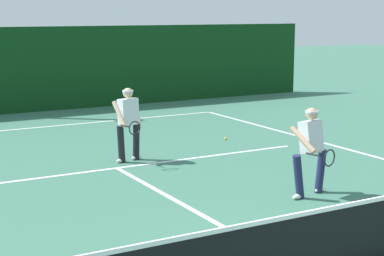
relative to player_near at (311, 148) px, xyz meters
name	(u,v)px	position (x,y,z in m)	size (l,w,h in m)	color
court_line_baseline_far	(43,127)	(-2.18, 8.83, -0.85)	(10.80, 0.10, 0.01)	white
court_line_service	(117,168)	(-2.18, 3.48, -0.85)	(8.80, 0.10, 0.01)	white
court_line_centre	(195,211)	(-2.18, 0.23, -0.85)	(0.10, 6.40, 0.01)	white
tennis_net	(330,245)	(-2.18, -2.97, -0.35)	(11.83, 0.09, 1.08)	#1E4723
player_near	(311,148)	(0.00, 0.00, 0.00)	(0.90, 0.91, 1.56)	#1E234C
player_far	(128,121)	(-1.71, 3.92, 0.02)	(0.67, 0.86, 1.59)	black
tennis_ball	(225,139)	(1.31, 4.83, -0.82)	(0.07, 0.07, 0.07)	#D1E033
back_fence_windscreen	(15,70)	(-2.18, 11.64, 0.50)	(21.95, 0.12, 2.70)	#0F3815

